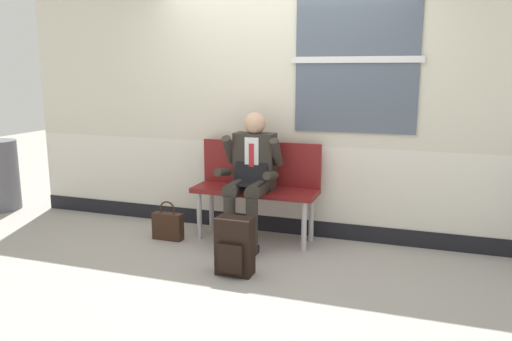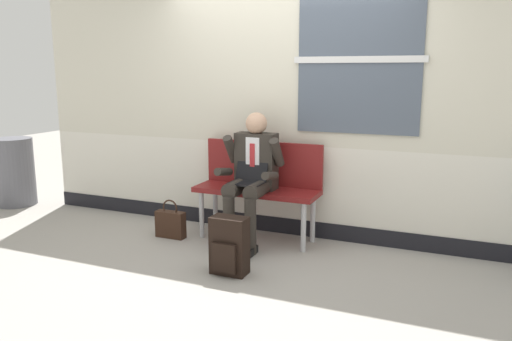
# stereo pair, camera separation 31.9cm
# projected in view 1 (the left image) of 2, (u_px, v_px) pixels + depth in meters

# --- Properties ---
(ground_plane) EXTENTS (18.00, 18.00, 0.00)m
(ground_plane) POSITION_uv_depth(u_px,v_px,m) (261.00, 250.00, 4.76)
(ground_plane) COLOR #9E9991
(station_wall) EXTENTS (5.86, 0.17, 2.91)m
(station_wall) POSITION_uv_depth(u_px,v_px,m) (283.00, 93.00, 5.06)
(station_wall) COLOR beige
(station_wall) RESTS_ON ground
(bench_with_person) EXTENTS (1.24, 0.42, 0.97)m
(bench_with_person) POSITION_uv_depth(u_px,v_px,m) (257.00, 181.00, 5.03)
(bench_with_person) COLOR maroon
(bench_with_person) RESTS_ON ground
(person_seated) EXTENTS (0.57, 0.70, 1.28)m
(person_seated) POSITION_uv_depth(u_px,v_px,m) (250.00, 175.00, 4.82)
(person_seated) COLOR #2D2823
(person_seated) RESTS_ON ground
(backpack) EXTENTS (0.30, 0.21, 0.49)m
(backpack) POSITION_uv_depth(u_px,v_px,m) (234.00, 247.00, 4.16)
(backpack) COLOR black
(backpack) RESTS_ON ground
(handbag) EXTENTS (0.31, 0.11, 0.40)m
(handbag) POSITION_uv_depth(u_px,v_px,m) (168.00, 226.00, 5.04)
(handbag) COLOR #331E14
(handbag) RESTS_ON ground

